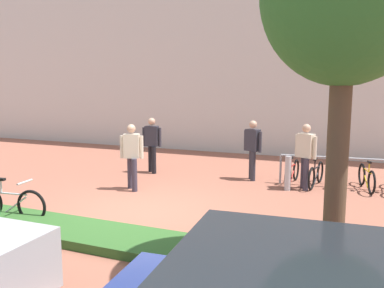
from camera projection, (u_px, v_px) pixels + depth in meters
The scene contains 10 objects.
ground_plane at pixel (142, 212), 8.41m from camera, with size 60.00×60.00×0.00m, color #9E5B47.
building_facade at pixel (248, 28), 15.64m from camera, with size 28.00×1.20×10.00m, color silver.
planter_strip at pixel (92, 235), 6.91m from camera, with size 7.00×1.10×0.16m, color #336028.
bike_at_sign at pixel (10, 203), 7.87m from camera, with size 1.67×0.42×0.86m.
bike_rack_cluster at pixel (341, 175), 10.41m from camera, with size 3.20×1.73×0.83m.
bollard_steel at pixel (288, 173), 10.14m from camera, with size 0.16×0.16×0.90m, color #ADADB2.
person_shirt_white at pixel (305, 152), 10.15m from camera, with size 0.57×0.38×1.72m.
person_shirt_blue at pixel (132, 153), 10.10m from camera, with size 0.58×0.38×1.72m.
person_suited_navy at pixel (152, 142), 12.14m from camera, with size 0.60×0.31×1.72m.
person_suited_dark at pixel (253, 146), 11.21m from camera, with size 0.57×0.38×1.72m.
Camera 1 is at (4.10, -7.08, 2.66)m, focal length 36.68 mm.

